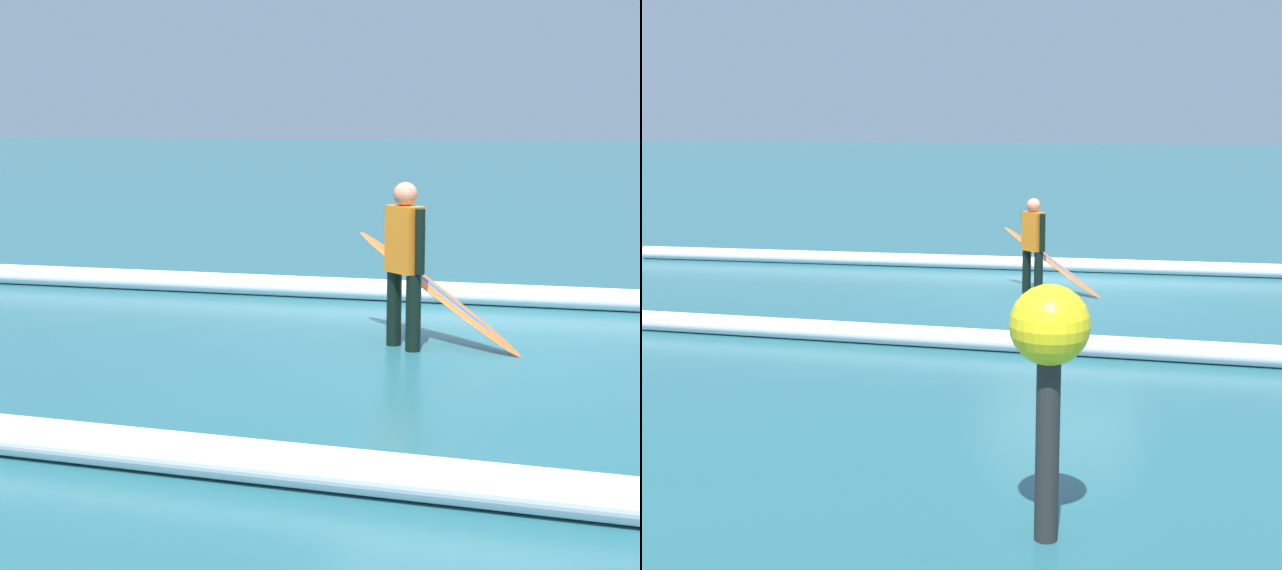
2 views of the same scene
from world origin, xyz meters
The scene contains 5 objects.
ground_plane centered at (0.00, 0.00, 0.00)m, with size 151.81×151.81×0.00m, color #245C65.
surfer centered at (0.46, 0.32, 0.86)m, with size 0.42×0.42×1.54m.
surfboard centered at (0.21, 0.02, 0.49)m, with size 1.77×0.96×1.03m.
wave_crest_foreground centered at (-0.16, -1.94, 0.12)m, with size 0.25×0.25×17.42m, color white.
wave_crest_midground centered at (2.28, 3.80, 0.13)m, with size 0.26×0.26×15.29m, color white.
Camera 1 is at (-1.18, 8.78, 2.12)m, focal length 53.34 mm.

